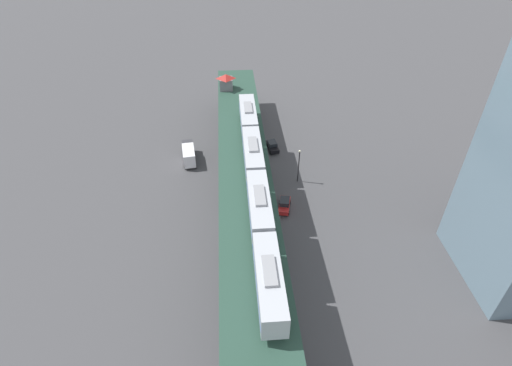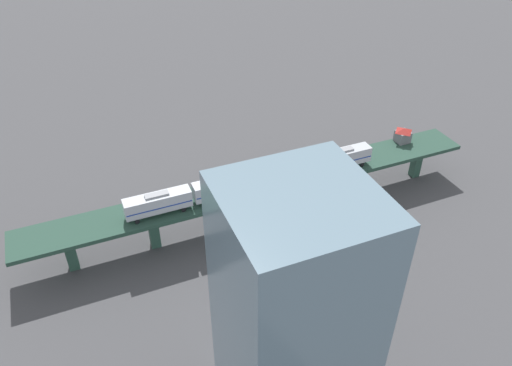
{
  "view_description": "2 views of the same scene",
  "coord_description": "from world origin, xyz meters",
  "px_view_note": "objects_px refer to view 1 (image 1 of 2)",
  "views": [
    {
      "loc": [
        1.8,
        47.83,
        45.76
      ],
      "look_at": [
        -1.41,
        1.3,
        9.93
      ],
      "focal_mm": 28.0,
      "sensor_mm": 36.0,
      "label": 1
    },
    {
      "loc": [
        -72.45,
        30.73,
        65.47
      ],
      "look_at": [
        -1.41,
        1.3,
        9.93
      ],
      "focal_mm": 35.0,
      "sensor_mm": 36.0,
      "label": 2
    }
  ],
  "objects_px": {
    "street_car_black": "(272,146)",
    "subway_train": "(256,177)",
    "signal_hut": "(226,81)",
    "delivery_truck": "(189,153)",
    "street_lamp": "(299,163)",
    "street_car_red": "(284,204)"
  },
  "relations": [
    {
      "from": "signal_hut",
      "to": "street_car_black",
      "type": "distance_m",
      "value": 17.98
    },
    {
      "from": "subway_train",
      "to": "street_car_black",
      "type": "relative_size",
      "value": 10.71
    },
    {
      "from": "street_car_black",
      "to": "subway_train",
      "type": "bearing_deg",
      "value": 78.09
    },
    {
      "from": "signal_hut",
      "to": "subway_train",
      "type": "bearing_deg",
      "value": 96.35
    },
    {
      "from": "subway_train",
      "to": "delivery_truck",
      "type": "bearing_deg",
      "value": -60.41
    },
    {
      "from": "subway_train",
      "to": "signal_hut",
      "type": "relative_size",
      "value": 14.65
    },
    {
      "from": "signal_hut",
      "to": "street_lamp",
      "type": "relative_size",
      "value": 0.49
    },
    {
      "from": "street_car_black",
      "to": "street_lamp",
      "type": "relative_size",
      "value": 0.67
    },
    {
      "from": "subway_train",
      "to": "signal_hut",
      "type": "bearing_deg",
      "value": -83.65
    },
    {
      "from": "signal_hut",
      "to": "street_car_black",
      "type": "bearing_deg",
      "value": 126.61
    },
    {
      "from": "street_car_red",
      "to": "delivery_truck",
      "type": "xyz_separation_m",
      "value": [
        17.36,
        -15.96,
        0.82
      ]
    },
    {
      "from": "street_car_black",
      "to": "delivery_truck",
      "type": "relative_size",
      "value": 0.63
    },
    {
      "from": "signal_hut",
      "to": "street_car_black",
      "type": "height_order",
      "value": "signal_hut"
    },
    {
      "from": "subway_train",
      "to": "street_car_red",
      "type": "relative_size",
      "value": 10.64
    },
    {
      "from": "street_car_black",
      "to": "delivery_truck",
      "type": "height_order",
      "value": "delivery_truck"
    },
    {
      "from": "street_car_red",
      "to": "delivery_truck",
      "type": "relative_size",
      "value": 0.63
    },
    {
      "from": "signal_hut",
      "to": "delivery_truck",
      "type": "relative_size",
      "value": 0.46
    },
    {
      "from": "signal_hut",
      "to": "street_car_black",
      "type": "xyz_separation_m",
      "value": [
        -9.18,
        12.35,
        -9.29
      ]
    },
    {
      "from": "delivery_truck",
      "to": "street_car_red",
      "type": "bearing_deg",
      "value": 137.42
    },
    {
      "from": "street_car_red",
      "to": "street_lamp",
      "type": "bearing_deg",
      "value": -114.5
    },
    {
      "from": "subway_train",
      "to": "signal_hut",
      "type": "height_order",
      "value": "subway_train"
    },
    {
      "from": "street_car_black",
      "to": "delivery_truck",
      "type": "distance_m",
      "value": 17.45
    }
  ]
}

